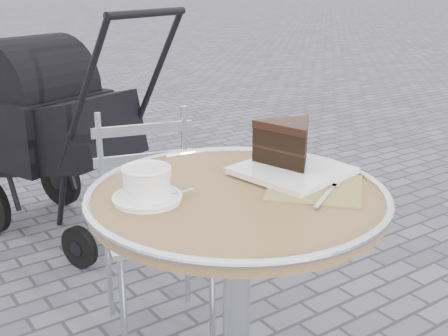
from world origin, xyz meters
TOP-DOWN VIEW (x-y plane):
  - cafe_table at (0.00, 0.00)m, footprint 0.72×0.72m
  - cappuccino_set at (-0.20, 0.07)m, footprint 0.18×0.15m
  - cake_plate_set at (0.20, 0.04)m, footprint 0.31×0.41m
  - bistro_chair at (0.09, 0.64)m, footprint 0.43×0.43m
  - baby_stroller at (0.08, 1.62)m, footprint 0.82×1.15m

SIDE VIEW (x-z plane):
  - bistro_chair at x=0.09m, z-range 0.09..0.88m
  - baby_stroller at x=0.08m, z-range -0.06..1.04m
  - cafe_table at x=0.00m, z-range 0.20..0.94m
  - cappuccino_set at x=-0.20m, z-range 0.73..0.81m
  - cake_plate_set at x=0.20m, z-range 0.73..0.86m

